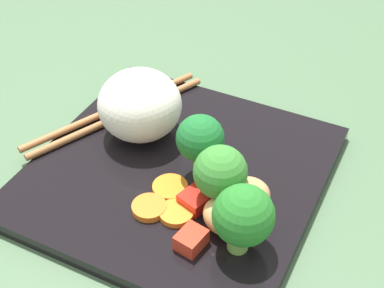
{
  "coord_description": "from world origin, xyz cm",
  "views": [
    {
      "loc": [
        34.66,
        16.39,
        36.93
      ],
      "look_at": [
        -1.53,
        0.85,
        3.37
      ],
      "focal_mm": 52.16,
      "sensor_mm": 36.0,
      "label": 1
    }
  ],
  "objects_px": {
    "square_plate": "(177,173)",
    "chopstick_pair": "(116,113)",
    "broccoli_floret_1": "(199,143)",
    "rice_mound": "(140,105)",
    "carrot_slice_2": "(148,207)"
  },
  "relations": [
    {
      "from": "square_plate",
      "to": "chopstick_pair",
      "type": "relative_size",
      "value": 1.34
    },
    {
      "from": "broccoli_floret_1",
      "to": "chopstick_pair",
      "type": "distance_m",
      "value": 0.13
    },
    {
      "from": "rice_mound",
      "to": "carrot_slice_2",
      "type": "height_order",
      "value": "rice_mound"
    },
    {
      "from": "chopstick_pair",
      "to": "square_plate",
      "type": "bearing_deg",
      "value": 91.34
    },
    {
      "from": "rice_mound",
      "to": "broccoli_floret_1",
      "type": "relative_size",
      "value": 1.25
    },
    {
      "from": "broccoli_floret_1",
      "to": "chopstick_pair",
      "type": "xyz_separation_m",
      "value": [
        -0.05,
        -0.12,
        -0.04
      ]
    },
    {
      "from": "square_plate",
      "to": "broccoli_floret_1",
      "type": "xyz_separation_m",
      "value": [
        0.0,
        0.02,
        0.05
      ]
    },
    {
      "from": "square_plate",
      "to": "rice_mound",
      "type": "bearing_deg",
      "value": -121.51
    },
    {
      "from": "carrot_slice_2",
      "to": "chopstick_pair",
      "type": "relative_size",
      "value": 0.16
    },
    {
      "from": "chopstick_pair",
      "to": "rice_mound",
      "type": "bearing_deg",
      "value": 98.02
    },
    {
      "from": "square_plate",
      "to": "broccoli_floret_1",
      "type": "bearing_deg",
      "value": 81.47
    },
    {
      "from": "broccoli_floret_1",
      "to": "carrot_slice_2",
      "type": "distance_m",
      "value": 0.07
    },
    {
      "from": "square_plate",
      "to": "rice_mound",
      "type": "relative_size",
      "value": 3.16
    },
    {
      "from": "carrot_slice_2",
      "to": "chopstick_pair",
      "type": "xyz_separation_m",
      "value": [
        -0.11,
        -0.09,
        0.0
      ]
    },
    {
      "from": "broccoli_floret_1",
      "to": "square_plate",
      "type": "bearing_deg",
      "value": -98.53
    }
  ]
}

